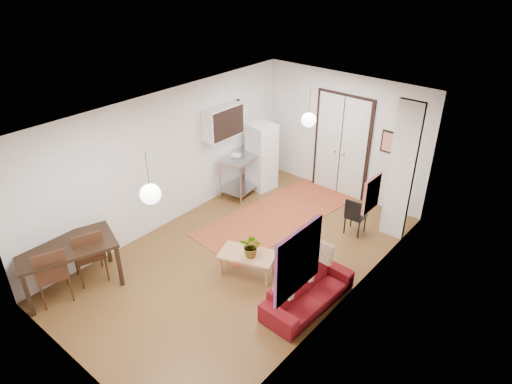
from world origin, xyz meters
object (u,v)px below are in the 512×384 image
Objects in this scene: kitchen_counter at (245,166)px; black_side_chair at (358,211)px; dining_chair_far at (56,265)px; sofa at (308,292)px; dining_chair_near at (93,246)px; coffee_table at (247,256)px; dining_table at (67,250)px; fridge at (262,157)px.

black_side_chair is (2.97, 0.18, -0.20)m from kitchen_counter.
kitchen_counter is at bearing -160.27° from dining_chair_far.
sofa is 1.63× the size of dining_chair_near.
coffee_table is 3.13m from dining_table.
dining_chair_far is at bearing 55.91° from black_side_chair.
black_side_chair is at bearing 71.97° from coffee_table.
dining_chair_far is (-3.41, -2.53, 0.38)m from sofa.
dining_table is at bearing 14.61° from dining_chair_near.
kitchen_counter is 4.63m from dining_table.
fridge is at bearing 52.54° from sofa.
dining_chair_far reaches higher than sofa.
coffee_table is at bearing 159.18° from dining_chair_far.
kitchen_counter is (-2.13, 2.37, 0.29)m from coffee_table.
fridge is (-3.27, 2.76, 0.57)m from sofa.
dining_table is (-2.13, -2.25, 0.40)m from coffee_table.
black_side_chair is (2.97, 4.81, -0.31)m from dining_table.
kitchen_counter is at bearing -104.36° from fridge.
dining_chair_far is 1.32× the size of black_side_chair.
sofa is at bearing 96.79° from black_side_chair.
dining_chair_near is at bearing 52.06° from black_side_chair.
black_side_chair reaches higher than coffee_table.
dining_chair_far is at bearing -130.12° from coffee_table.
kitchen_counter is at bearing 131.94° from coffee_table.
coffee_table is 3.21m from kitchen_counter.
kitchen_counter is 0.48m from fridge.
dining_chair_near is (0.04, 0.46, -0.15)m from dining_table.
dining_chair_far is (0.04, -4.86, -0.04)m from kitchen_counter.
kitchen_counter reaches higher than coffee_table.
coffee_table is 0.81× the size of kitchen_counter.
coffee_table is at bearing 149.76° from dining_chair_near.
dining_chair_near is at bearing -83.71° from fridge.
fridge is at bearing 125.01° from coffee_table.
dining_table is 1.66× the size of dining_chair_near.
coffee_table is 3.44m from fridge.
fridge is 0.91× the size of dining_table.
black_side_chair is (2.93, 5.05, -0.16)m from dining_chair_far.
dining_chair_near is 0.70m from dining_chair_far.
dining_table reaches higher than coffee_table.
sofa is 1.27× the size of kitchen_counter.
dining_chair_near reaches higher than black_side_chair.
dining_chair_far reaches higher than kitchen_counter.
dining_chair_near is at bearing 120.88° from sofa.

